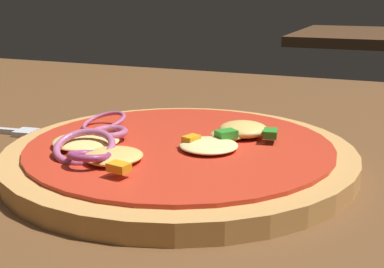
{
  "coord_description": "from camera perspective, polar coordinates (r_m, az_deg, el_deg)",
  "views": [
    {
      "loc": [
        0.15,
        -0.33,
        0.16
      ],
      "look_at": [
        0.0,
        0.03,
        0.05
      ],
      "focal_mm": 47.36,
      "sensor_mm": 36.0,
      "label": 1
    }
  ],
  "objects": [
    {
      "name": "dining_table",
      "position": [
        0.39,
        -2.19,
        -6.23
      ],
      "size": [
        1.37,
        0.95,
        0.03
      ],
      "color": "brown",
      "rests_on": "ground"
    },
    {
      "name": "pizza",
      "position": [
        0.4,
        -1.34,
        -2.2
      ],
      "size": [
        0.27,
        0.27,
        0.03
      ],
      "color": "tan",
      "rests_on": "dining_table"
    }
  ]
}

